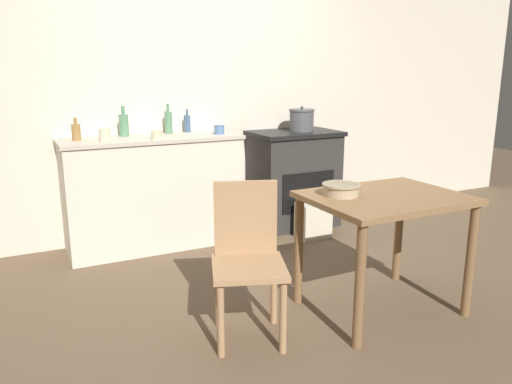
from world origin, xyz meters
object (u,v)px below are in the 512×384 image
object	(u,v)px
chair	(248,256)
flour_sack	(313,220)
bottle_mid_left	(187,123)
stove	(294,178)
bottle_center_left	(76,132)
cup_center	(219,130)
mixing_bowl_large	(341,189)
cup_center_right	(157,135)
cup_mid_right	(105,135)
work_table	(385,214)
bottle_left	(168,122)
bottle_far_left	(124,125)
stock_pot	(302,120)

from	to	relation	value
chair	flour_sack	distance (m)	1.80
chair	bottle_mid_left	xyz separation A→B (m)	(0.31, 1.88, 0.55)
stove	chair	world-z (taller)	stove
bottle_mid_left	bottle_center_left	world-z (taller)	bottle_mid_left
cup_center	bottle_center_left	bearing A→B (deg)	173.69
chair	bottle_center_left	size ratio (longest dim) A/B	4.94
mixing_bowl_large	cup_center_right	size ratio (longest dim) A/B	2.83
mixing_bowl_large	bottle_center_left	xyz separation A→B (m)	(-1.28, 1.74, 0.23)
flour_sack	cup_mid_right	distance (m)	1.94
bottle_center_left	work_table	bearing A→B (deg)	-50.53
stove	cup_center_right	bearing A→B (deg)	-172.83
stove	bottle_mid_left	world-z (taller)	bottle_mid_left
bottle_left	bottle_mid_left	bearing A→B (deg)	6.13
stove	work_table	bearing A→B (deg)	-103.40
flour_sack	bottle_mid_left	bearing A→B (deg)	146.67
bottle_center_left	cup_center	world-z (taller)	bottle_center_left
work_table	mixing_bowl_large	xyz separation A→B (m)	(-0.25, 0.11, 0.16)
cup_center_right	bottle_far_left	bearing A→B (deg)	120.62
mixing_bowl_large	bottle_center_left	bearing A→B (deg)	126.25
mixing_bowl_large	bottle_left	distance (m)	1.94
work_table	bottle_mid_left	size ratio (longest dim) A/B	4.60
mixing_bowl_large	bottle_left	size ratio (longest dim) A/B	0.89
chair	flour_sack	size ratio (longest dim) A/B	2.71
stock_pot	cup_center	bearing A→B (deg)	-176.73
bottle_center_left	bottle_mid_left	bearing A→B (deg)	7.91
cup_center_right	work_table	bearing A→B (deg)	-59.72
chair	stock_pot	world-z (taller)	stock_pot
flour_sack	stock_pot	size ratio (longest dim) A/B	1.35
work_table	cup_center_right	distance (m)	1.92
stove	work_table	xyz separation A→B (m)	(-0.43, -1.80, 0.16)
chair	stock_pot	distance (m)	2.23
bottle_left	cup_mid_right	size ratio (longest dim) A/B	2.76
bottle_mid_left	cup_center_right	bearing A→B (deg)	-136.64
bottle_left	cup_center	bearing A→B (deg)	-32.77
work_table	bottle_center_left	bearing A→B (deg)	129.47
bottle_far_left	cup_center_right	distance (m)	0.37
bottle_left	work_table	bearing A→B (deg)	-69.23
cup_center_right	chair	bearing A→B (deg)	-87.34
work_table	chair	world-z (taller)	chair
stock_pot	cup_mid_right	bearing A→B (deg)	-178.84
mixing_bowl_large	cup_mid_right	xyz separation A→B (m)	(-1.08, 1.62, 0.20)
chair	bottle_left	xyz separation A→B (m)	(0.13, 1.86, 0.58)
chair	bottle_mid_left	bearing A→B (deg)	100.70
stove	chair	size ratio (longest dim) A/B	1.05
flour_sack	bottle_far_left	distance (m)	1.85
chair	mixing_bowl_large	distance (m)	0.70
cup_mid_right	chair	bearing A→B (deg)	-74.50
stove	cup_center	xyz separation A→B (m)	(-0.80, -0.07, 0.52)
chair	mixing_bowl_large	size ratio (longest dim) A/B	3.81
stock_pot	bottle_center_left	size ratio (longest dim) A/B	1.35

